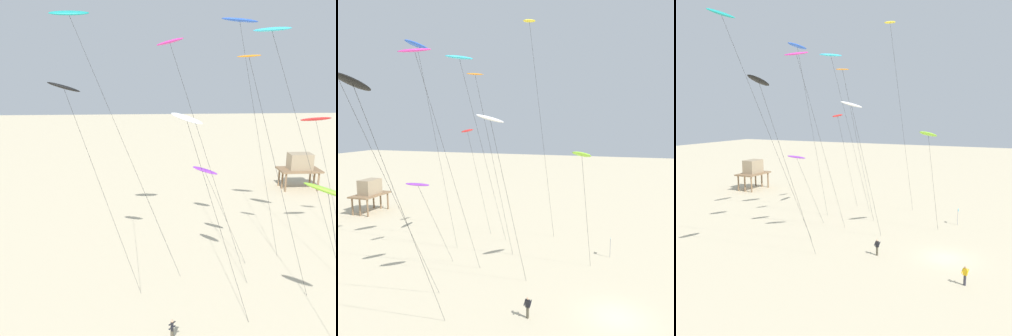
{
  "view_description": "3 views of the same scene",
  "coord_description": "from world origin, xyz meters",
  "views": [
    {
      "loc": [
        -3.74,
        -15.83,
        18.62
      ],
      "look_at": [
        -2.0,
        13.93,
        10.43
      ],
      "focal_mm": 40.62,
      "sensor_mm": 36.0,
      "label": 1
    },
    {
      "loc": [
        -25.08,
        0.85,
        14.65
      ],
      "look_at": [
        2.58,
        9.69,
        10.78
      ],
      "focal_mm": 35.56,
      "sensor_mm": 36.0,
      "label": 2
    },
    {
      "loc": [
        -36.3,
        -5.55,
        14.17
      ],
      "look_at": [
        -3.28,
        9.6,
        8.84
      ],
      "focal_mm": 40.1,
      "sensor_mm": 36.0,
      "label": 3
    }
  ],
  "objects": [
    {
      "name": "ground_plane",
      "position": [
        0.0,
        0.0,
        0.0
      ],
      "size": [
        260.0,
        260.0,
        0.0
      ],
      "primitive_type": "plane",
      "color": "beige"
    },
    {
      "name": "kite_red",
      "position": [
        11.56,
        17.39,
        13.73
      ],
      "size": [
        5.3,
        1.93,
        14.15
      ],
      "color": "red",
      "rests_on": "ground"
    },
    {
      "name": "kite_yellow",
      "position": [
        11.24,
        9.73,
        24.84
      ],
      "size": [
        6.71,
        2.86,
        25.87
      ],
      "color": "yellow",
      "rests_on": "ground"
    },
    {
      "name": "kite_lime",
      "position": [
        6.29,
        3.48,
        11.77
      ],
      "size": [
        4.0,
        2.13,
        12.35
      ],
      "color": "#8CD833",
      "rests_on": "ground"
    },
    {
      "name": "kite_orange",
      "position": [
        4.2,
        13.05,
        18.41
      ],
      "size": [
        6.36,
        2.76,
        19.32
      ],
      "color": "orange",
      "rests_on": "ground"
    },
    {
      "name": "kite_magenta",
      "position": [
        -1.67,
        15.73,
        20.07
      ],
      "size": [
        7.95,
        3.7,
        20.71
      ],
      "color": "#D8339E",
      "rests_on": "ground"
    },
    {
      "name": "kite_blue",
      "position": [
        4.74,
        19.58,
        22.17
      ],
      "size": [
        6.21,
        2.45,
        22.68
      ],
      "color": "blue",
      "rests_on": "ground"
    },
    {
      "name": "kite_black",
      "position": [
        -9.98,
        14.39,
        16.75
      ],
      "size": [
        6.98,
        2.66,
        17.42
      ],
      "color": "black",
      "rests_on": "ground"
    },
    {
      "name": "kite_teal",
      "position": [
        -9.9,
        18.15,
        22.49
      ],
      "size": [
        10.83,
        3.97,
        22.99
      ],
      "color": "teal",
      "rests_on": "ground"
    },
    {
      "name": "kite_white",
      "position": [
        -0.92,
        9.8,
        14.87
      ],
      "size": [
        5.85,
        2.8,
        15.51
      ],
      "color": "white",
      "rests_on": "ground"
    },
    {
      "name": "kite_cyan",
      "position": [
        6.53,
        15.86,
        21.12
      ],
      "size": [
        8.59,
        3.94,
        21.54
      ],
      "color": "#33BFE0",
      "rests_on": "ground"
    },
    {
      "name": "kite_purple",
      "position": [
        1.74,
        18.13,
        8.91
      ],
      "size": [
        5.19,
        2.38,
        9.36
      ],
      "color": "purple",
      "rests_on": "ground"
    },
    {
      "name": "kite_flyer_nearest",
      "position": [
        -2.16,
        6.45,
        0.89
      ],
      "size": [
        0.53,
        0.56,
        1.67
      ],
      "color": "#4C4738",
      "rests_on": "ground"
    },
    {
      "name": "kite_flyer_middle",
      "position": [
        -5.39,
        -2.4,
        0.89
      ],
      "size": [
        0.59,
        0.62,
        1.67
      ],
      "color": "#33333D",
      "rests_on": "ground"
    },
    {
      "name": "stilt_house",
      "position": [
        19.57,
        38.8,
        3.88
      ],
      "size": [
        6.26,
        3.69,
        5.54
      ],
      "color": "#846647",
      "rests_on": "ground"
    },
    {
      "name": "marker_flag",
      "position": [
        11.99,
        0.6,
        1.49
      ],
      "size": [
        0.56,
        0.05,
        2.1
      ],
      "color": "gray",
      "rests_on": "ground"
    }
  ]
}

